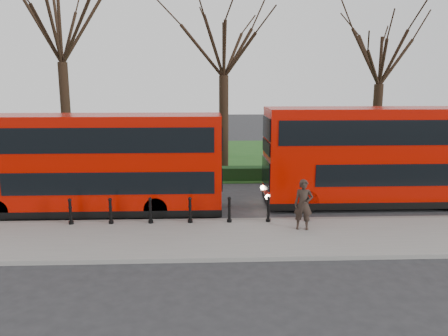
{
  "coord_description": "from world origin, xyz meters",
  "views": [
    {
      "loc": [
        0.86,
        -18.11,
        5.68
      ],
      "look_at": [
        1.63,
        0.5,
        2.0
      ],
      "focal_mm": 35.0,
      "sensor_mm": 36.0,
      "label": 1
    }
  ],
  "objects_px": {
    "bus_lead": "(96,165)",
    "pedestrian": "(303,205)",
    "bollard_row": "(190,210)",
    "bus_rear": "(389,157)"
  },
  "relations": [
    {
      "from": "bus_rear",
      "to": "pedestrian",
      "type": "height_order",
      "value": "bus_rear"
    },
    {
      "from": "bollard_row",
      "to": "bus_lead",
      "type": "bearing_deg",
      "value": 155.07
    },
    {
      "from": "bollard_row",
      "to": "pedestrian",
      "type": "height_order",
      "value": "pedestrian"
    },
    {
      "from": "bollard_row",
      "to": "pedestrian",
      "type": "distance_m",
      "value": 4.46
    },
    {
      "from": "bus_lead",
      "to": "pedestrian",
      "type": "relative_size",
      "value": 5.61
    },
    {
      "from": "bollard_row",
      "to": "bus_lead",
      "type": "xyz_separation_m",
      "value": [
        -4.11,
        1.91,
        1.52
      ]
    },
    {
      "from": "bollard_row",
      "to": "bus_rear",
      "type": "distance_m",
      "value": 9.61
    },
    {
      "from": "bus_lead",
      "to": "pedestrian",
      "type": "height_order",
      "value": "bus_lead"
    },
    {
      "from": "bollard_row",
      "to": "pedestrian",
      "type": "bearing_deg",
      "value": -12.61
    },
    {
      "from": "bus_rear",
      "to": "pedestrian",
      "type": "relative_size",
      "value": 5.89
    }
  ]
}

